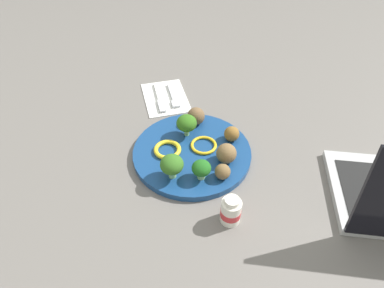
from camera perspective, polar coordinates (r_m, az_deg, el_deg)
The scene contains 15 objects.
ground_plane at distance 0.80m, azimuth -0.00°, elevation -1.89°, with size 4.00×4.00×0.00m, color slate.
plate at distance 0.79m, azimuth -0.00°, elevation -1.48°, with size 0.28×0.28×0.02m, color navy.
broccoli_floret_back_right at distance 0.71m, azimuth 1.26°, elevation -4.30°, with size 0.04×0.04×0.05m.
broccoli_floret_back_left at distance 0.70m, azimuth -3.48°, elevation -3.59°, with size 0.05×0.05×0.06m.
broccoli_floret_front_left at distance 0.80m, azimuth -1.12°, elevation 3.53°, with size 0.05×0.05×0.06m.
meatball_mid_left at distance 0.75m, azimuth 5.91°, elevation -1.62°, with size 0.05×0.05×0.05m, color brown.
meatball_back_right at distance 0.81m, azimuth 6.83°, elevation 1.74°, with size 0.04×0.04×0.04m, color brown.
meatball_near_rim at distance 0.72m, azimuth 5.27°, elevation -4.75°, with size 0.03×0.03×0.03m, color brown.
meatball_mid_right at distance 0.85m, azimuth 0.68°, elevation 4.81°, with size 0.05×0.05×0.05m, color brown.
pepper_ring_front_left at distance 0.79m, azimuth 2.02°, elevation -0.21°, with size 0.06×0.06×0.01m, color yellow.
pepper_ring_far_rim at distance 0.78m, azimuth -4.23°, elevation -0.96°, with size 0.06×0.06×0.01m, color yellow.
napkin at distance 0.98m, azimuth -4.59°, elevation 8.00°, with size 0.17×0.12×0.01m, color white.
fork at distance 0.97m, azimuth -3.47°, elevation 8.15°, with size 0.12×0.02×0.01m.
knife at distance 0.97m, azimuth -5.59°, elevation 7.84°, with size 0.15×0.02×0.01m.
yogurt_bottle at distance 0.66m, azimuth 6.66°, elevation -11.33°, with size 0.04×0.04×0.07m.
Camera 1 is at (0.55, -0.13, 0.56)m, focal length 31.09 mm.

